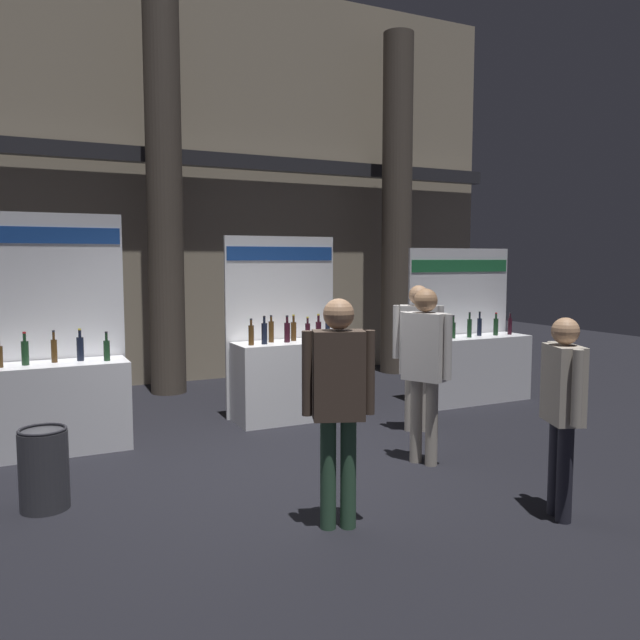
{
  "coord_description": "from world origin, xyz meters",
  "views": [
    {
      "loc": [
        -2.21,
        -5.72,
        2.08
      ],
      "look_at": [
        0.77,
        0.36,
        1.44
      ],
      "focal_mm": 35.89,
      "sensor_mm": 36.0,
      "label": 1
    }
  ],
  "objects_px": {
    "exhibitor_booth_1": "(55,394)",
    "exhibitor_booth_2": "(290,372)",
    "visitor_1": "(425,359)",
    "trash_bin": "(44,469)",
    "visitor_4": "(338,392)",
    "exhibitor_booth_3": "(470,362)",
    "visitor_3": "(563,401)",
    "visitor_2": "(418,343)"
  },
  "relations": [
    {
      "from": "exhibitor_booth_1",
      "to": "exhibitor_booth_2",
      "type": "bearing_deg",
      "value": 3.26
    },
    {
      "from": "exhibitor_booth_1",
      "to": "visitor_1",
      "type": "height_order",
      "value": "exhibitor_booth_1"
    },
    {
      "from": "trash_bin",
      "to": "exhibitor_booth_2",
      "type": "bearing_deg",
      "value": 31.86
    },
    {
      "from": "exhibitor_booth_1",
      "to": "visitor_4",
      "type": "distance_m",
      "value": 3.66
    },
    {
      "from": "exhibitor_booth_1",
      "to": "exhibitor_booth_3",
      "type": "xyz_separation_m",
      "value": [
        5.67,
        -0.0,
        -0.04
      ]
    },
    {
      "from": "trash_bin",
      "to": "visitor_1",
      "type": "xyz_separation_m",
      "value": [
        3.54,
        -0.4,
        0.74
      ]
    },
    {
      "from": "exhibitor_booth_1",
      "to": "trash_bin",
      "type": "relative_size",
      "value": 3.76
    },
    {
      "from": "exhibitor_booth_3",
      "to": "visitor_3",
      "type": "relative_size",
      "value": 1.38
    },
    {
      "from": "exhibitor_booth_1",
      "to": "visitor_1",
      "type": "bearing_deg",
      "value": -32.65
    },
    {
      "from": "exhibitor_booth_1",
      "to": "visitor_1",
      "type": "relative_size",
      "value": 1.45
    },
    {
      "from": "exhibitor_booth_3",
      "to": "visitor_4",
      "type": "distance_m",
      "value": 4.99
    },
    {
      "from": "exhibitor_booth_1",
      "to": "exhibitor_booth_3",
      "type": "height_order",
      "value": "exhibitor_booth_1"
    },
    {
      "from": "visitor_3",
      "to": "trash_bin",
      "type": "bearing_deg",
      "value": 83.85
    },
    {
      "from": "visitor_1",
      "to": "visitor_3",
      "type": "relative_size",
      "value": 1.1
    },
    {
      "from": "trash_bin",
      "to": "visitor_1",
      "type": "relative_size",
      "value": 0.38
    },
    {
      "from": "exhibitor_booth_2",
      "to": "exhibitor_booth_3",
      "type": "relative_size",
      "value": 1.06
    },
    {
      "from": "visitor_1",
      "to": "visitor_4",
      "type": "bearing_deg",
      "value": 98.02
    },
    {
      "from": "exhibitor_booth_1",
      "to": "trash_bin",
      "type": "xyz_separation_m",
      "value": [
        -0.21,
        -1.73,
        -0.28
      ]
    },
    {
      "from": "visitor_4",
      "to": "exhibitor_booth_1",
      "type": "bearing_deg",
      "value": -38.98
    },
    {
      "from": "exhibitor_booth_3",
      "to": "trash_bin",
      "type": "bearing_deg",
      "value": -163.6
    },
    {
      "from": "visitor_4",
      "to": "trash_bin",
      "type": "bearing_deg",
      "value": -13.93
    },
    {
      "from": "exhibitor_booth_1",
      "to": "visitor_3",
      "type": "distance_m",
      "value": 5.15
    },
    {
      "from": "trash_bin",
      "to": "visitor_4",
      "type": "xyz_separation_m",
      "value": [
        2.02,
        -1.41,
        0.73
      ]
    },
    {
      "from": "exhibitor_booth_3",
      "to": "visitor_3",
      "type": "bearing_deg",
      "value": -119.89
    },
    {
      "from": "exhibitor_booth_2",
      "to": "visitor_1",
      "type": "bearing_deg",
      "value": -77.93
    },
    {
      "from": "exhibitor_booth_1",
      "to": "visitor_4",
      "type": "relative_size",
      "value": 1.45
    },
    {
      "from": "exhibitor_booth_1",
      "to": "exhibitor_booth_2",
      "type": "height_order",
      "value": "exhibitor_booth_1"
    },
    {
      "from": "exhibitor_booth_3",
      "to": "visitor_1",
      "type": "distance_m",
      "value": 3.2
    },
    {
      "from": "visitor_1",
      "to": "visitor_3",
      "type": "xyz_separation_m",
      "value": [
        0.18,
        -1.62,
        -0.12
      ]
    },
    {
      "from": "exhibitor_booth_3",
      "to": "trash_bin",
      "type": "relative_size",
      "value": 3.26
    },
    {
      "from": "visitor_3",
      "to": "exhibitor_booth_3",
      "type": "bearing_deg",
      "value": -7.44
    },
    {
      "from": "exhibitor_booth_2",
      "to": "visitor_1",
      "type": "xyz_separation_m",
      "value": [
        0.49,
        -2.3,
        0.47
      ]
    },
    {
      "from": "exhibitor_booth_2",
      "to": "exhibitor_booth_3",
      "type": "distance_m",
      "value": 2.83
    },
    {
      "from": "exhibitor_booth_1",
      "to": "trash_bin",
      "type": "bearing_deg",
      "value": -96.76
    },
    {
      "from": "exhibitor_booth_3",
      "to": "trash_bin",
      "type": "xyz_separation_m",
      "value": [
        -5.87,
        -1.73,
        -0.23
      ]
    },
    {
      "from": "visitor_2",
      "to": "visitor_4",
      "type": "distance_m",
      "value": 3.01
    },
    {
      "from": "trash_bin",
      "to": "visitor_3",
      "type": "bearing_deg",
      "value": -28.6
    },
    {
      "from": "exhibitor_booth_2",
      "to": "exhibitor_booth_3",
      "type": "xyz_separation_m",
      "value": [
        2.83,
        -0.17,
        -0.04
      ]
    },
    {
      "from": "exhibitor_booth_3",
      "to": "exhibitor_booth_1",
      "type": "bearing_deg",
      "value": 179.96
    },
    {
      "from": "visitor_2",
      "to": "exhibitor_booth_2",
      "type": "bearing_deg",
      "value": 165.37
    },
    {
      "from": "visitor_2",
      "to": "visitor_3",
      "type": "bearing_deg",
      "value": -67.87
    },
    {
      "from": "trash_bin",
      "to": "visitor_1",
      "type": "height_order",
      "value": "visitor_1"
    }
  ]
}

